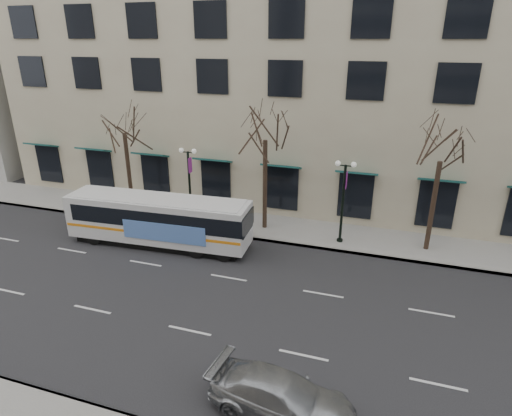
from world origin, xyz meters
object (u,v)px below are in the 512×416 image
at_px(silver_car, 282,398).
at_px(lamp_post_left, 190,182).
at_px(city_bus, 160,219).
at_px(tree_far_left, 123,119).
at_px(lamp_post_right, 343,198).
at_px(tree_far_right, 443,144).
at_px(tree_far_mid, 265,125).

bearing_deg(silver_car, lamp_post_left, 42.84).
bearing_deg(city_bus, tree_far_left, 135.49).
bearing_deg(lamp_post_right, lamp_post_left, 180.00).
distance_m(tree_far_left, city_bus, 7.99).
relative_size(tree_far_left, lamp_post_right, 1.60).
relative_size(tree_far_right, city_bus, 0.71).
relative_size(tree_far_right, silver_car, 1.61).
bearing_deg(city_bus, lamp_post_left, 81.02).
height_order(lamp_post_right, city_bus, lamp_post_right).
bearing_deg(tree_far_mid, lamp_post_left, -173.15).
relative_size(tree_far_left, city_bus, 0.74).
bearing_deg(tree_far_left, lamp_post_left, -6.83).
distance_m(tree_far_left, tree_far_right, 20.00).
distance_m(tree_far_right, city_bus, 16.58).
xyz_separation_m(lamp_post_left, silver_car, (9.90, -13.54, -2.21)).
bearing_deg(tree_far_left, city_bus, -41.25).
relative_size(city_bus, silver_car, 2.25).
bearing_deg(tree_far_mid, silver_car, -70.84).
bearing_deg(tree_far_right, lamp_post_left, -177.71).
height_order(lamp_post_right, silver_car, lamp_post_right).
xyz_separation_m(lamp_post_left, city_bus, (-0.35, -3.49, -1.29)).
height_order(lamp_post_left, silver_car, lamp_post_left).
height_order(tree_far_right, city_bus, tree_far_right).
distance_m(tree_far_mid, lamp_post_right, 6.41).
distance_m(tree_far_right, silver_car, 16.07).
distance_m(tree_far_right, lamp_post_right, 6.11).
bearing_deg(silver_car, tree_far_right, -13.15).
height_order(lamp_post_left, lamp_post_right, same).
bearing_deg(city_bus, tree_far_right, 11.66).
height_order(tree_far_left, lamp_post_left, tree_far_left).
bearing_deg(city_bus, silver_car, -47.68).
distance_m(lamp_post_left, silver_car, 16.92).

